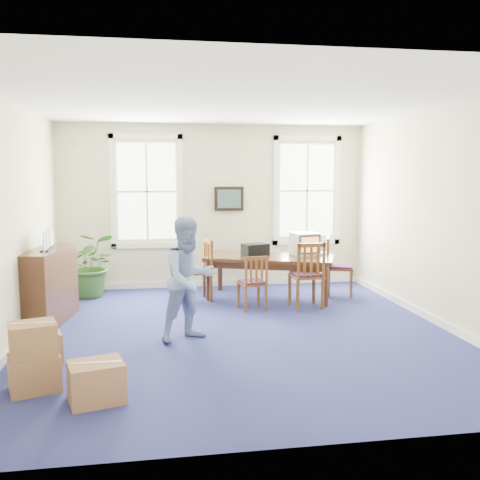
{
  "coord_description": "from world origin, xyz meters",
  "views": [
    {
      "loc": [
        -1.17,
        -7.28,
        2.24
      ],
      "look_at": [
        0.1,
        0.6,
        1.25
      ],
      "focal_mm": 40.0,
      "sensor_mm": 36.0,
      "label": 1
    }
  ],
  "objects": [
    {
      "name": "floor",
      "position": [
        0.0,
        0.0,
        0.0
      ],
      "size": [
        6.5,
        6.5,
        0.0
      ],
      "primitive_type": "plane",
      "color": "navy",
      "rests_on": "ground"
    },
    {
      "name": "ceiling",
      "position": [
        0.0,
        0.0,
        3.2
      ],
      "size": [
        6.5,
        6.5,
        0.0
      ],
      "primitive_type": "plane",
      "rotation": [
        3.14,
        0.0,
        0.0
      ],
      "color": "white",
      "rests_on": "ground"
    },
    {
      "name": "wall_back",
      "position": [
        0.0,
        3.25,
        1.6
      ],
      "size": [
        6.5,
        0.0,
        6.5
      ],
      "primitive_type": "plane",
      "rotation": [
        1.57,
        0.0,
        0.0
      ],
      "color": "beige",
      "rests_on": "ground"
    },
    {
      "name": "wall_front",
      "position": [
        0.0,
        -3.25,
        1.6
      ],
      "size": [
        6.5,
        0.0,
        6.5
      ],
      "primitive_type": "plane",
      "rotation": [
        -1.57,
        0.0,
        0.0
      ],
      "color": "beige",
      "rests_on": "ground"
    },
    {
      "name": "wall_left",
      "position": [
        -3.0,
        0.0,
        1.6
      ],
      "size": [
        0.0,
        6.5,
        6.5
      ],
      "primitive_type": "plane",
      "rotation": [
        1.57,
        0.0,
        1.57
      ],
      "color": "beige",
      "rests_on": "ground"
    },
    {
      "name": "wall_right",
      "position": [
        3.0,
        0.0,
        1.6
      ],
      "size": [
        0.0,
        6.5,
        6.5
      ],
      "primitive_type": "plane",
      "rotation": [
        1.57,
        0.0,
        -1.57
      ],
      "color": "beige",
      "rests_on": "ground"
    },
    {
      "name": "baseboard_back",
      "position": [
        0.0,
        3.22,
        0.06
      ],
      "size": [
        6.0,
        0.04,
        0.12
      ],
      "primitive_type": "cube",
      "color": "white",
      "rests_on": "ground"
    },
    {
      "name": "baseboard_left",
      "position": [
        -2.97,
        0.0,
        0.06
      ],
      "size": [
        0.04,
        6.5,
        0.12
      ],
      "primitive_type": "cube",
      "color": "white",
      "rests_on": "ground"
    },
    {
      "name": "baseboard_right",
      "position": [
        2.97,
        0.0,
        0.06
      ],
      "size": [
        0.04,
        6.5,
        0.12
      ],
      "primitive_type": "cube",
      "color": "white",
      "rests_on": "ground"
    },
    {
      "name": "window_left",
      "position": [
        -1.3,
        3.23,
        1.9
      ],
      "size": [
        1.4,
        0.12,
        2.2
      ],
      "primitive_type": null,
      "color": "white",
      "rests_on": "ground"
    },
    {
      "name": "window_right",
      "position": [
        1.9,
        3.23,
        1.9
      ],
      "size": [
        1.4,
        0.12,
        2.2
      ],
      "primitive_type": null,
      "color": "white",
      "rests_on": "ground"
    },
    {
      "name": "wall_picture",
      "position": [
        0.3,
        3.2,
        1.75
      ],
      "size": [
        0.58,
        0.06,
        0.48
      ],
      "primitive_type": null,
      "color": "black",
      "rests_on": "ground"
    },
    {
      "name": "conference_table",
      "position": [
        0.87,
        2.03,
        0.38
      ],
      "size": [
        2.47,
        1.76,
        0.77
      ],
      "primitive_type": null,
      "rotation": [
        0.0,
        0.0,
        -0.37
      ],
      "color": "#452615",
      "rests_on": "ground"
    },
    {
      "name": "crt_tv",
      "position": [
        1.54,
        2.08,
        0.97
      ],
      "size": [
        0.52,
        0.55,
        0.41
      ],
      "primitive_type": null,
      "rotation": [
        0.0,
        0.0,
        0.16
      ],
      "color": "#B7B7BC",
      "rests_on": "conference_table"
    },
    {
      "name": "game_console",
      "position": [
        1.85,
        2.03,
        0.79
      ],
      "size": [
        0.2,
        0.23,
        0.05
      ],
      "primitive_type": "cube",
      "rotation": [
        0.0,
        0.0,
        -0.26
      ],
      "color": "white",
      "rests_on": "conference_table"
    },
    {
      "name": "equipment_bag",
      "position": [
        0.62,
        2.08,
        0.88
      ],
      "size": [
        0.52,
        0.42,
        0.22
      ],
      "primitive_type": "cube",
      "rotation": [
        0.0,
        0.0,
        0.32
      ],
      "color": "black",
      "rests_on": "conference_table"
    },
    {
      "name": "chair_near_left",
      "position": [
        0.41,
        1.26,
        0.46
      ],
      "size": [
        0.48,
        0.48,
        0.92
      ],
      "primitive_type": null,
      "rotation": [
        0.0,
        0.0,
        3.32
      ],
      "color": "brown",
      "rests_on": "ground"
    },
    {
      "name": "chair_near_right",
      "position": [
        1.33,
        1.26,
        0.56
      ],
      "size": [
        0.53,
        0.53,
        1.12
      ],
      "primitive_type": null,
      "rotation": [
        0.0,
        0.0,
        3.2
      ],
      "color": "brown",
      "rests_on": "ground"
    },
    {
      "name": "chair_end_left",
      "position": [
        -0.46,
        2.03,
        0.54
      ],
      "size": [
        0.57,
        0.57,
        1.08
      ],
      "primitive_type": null,
      "rotation": [
        0.0,
        0.0,
        -1.37
      ],
      "color": "brown",
      "rests_on": "ground"
    },
    {
      "name": "chair_end_right",
      "position": [
        2.21,
        2.03,
        0.54
      ],
      "size": [
        0.62,
        0.62,
        1.08
      ],
      "primitive_type": null,
      "rotation": [
        0.0,
        0.0,
        1.22
      ],
      "color": "brown",
      "rests_on": "ground"
    },
    {
      "name": "man",
      "position": [
        -0.72,
        -0.21,
        0.84
      ],
      "size": [
        1.02,
        0.94,
        1.67
      ],
      "primitive_type": "imported",
      "rotation": [
        0.0,
        0.0,
        0.48
      ],
      "color": "#8196CA",
      "rests_on": "ground"
    },
    {
      "name": "credenza",
      "position": [
        -2.75,
        0.92,
        0.58
      ],
      "size": [
        0.65,
        1.54,
        1.17
      ],
      "primitive_type": "cube",
      "rotation": [
        0.0,
        0.0,
        -0.15
      ],
      "color": "#452615",
      "rests_on": "ground"
    },
    {
      "name": "brochure_rack",
      "position": [
        -2.72,
        0.92,
        1.32
      ],
      "size": [
        0.33,
        0.67,
        0.3
      ],
      "primitive_type": null,
      "rotation": [
        0.0,
        0.0,
        -0.33
      ],
      "color": "#99999E",
      "rests_on": "credenza"
    },
    {
      "name": "potted_plant",
      "position": [
        -2.33,
        2.66,
        0.59
      ],
      "size": [
        1.1,
        0.97,
        1.19
      ],
      "primitive_type": "imported",
      "rotation": [
        0.0,
        0.0,
        -0.04
      ],
      "color": "#2C581F",
      "rests_on": "ground"
    },
    {
      "name": "cardboard_boxes",
      "position": [
        -2.24,
        -1.58,
        0.38
      ],
      "size": [
        1.7,
        1.7,
        0.76
      ],
      "primitive_type": null,
      "rotation": [
        0.0,
        0.0,
        0.35
      ],
      "color": "#9D6D4A",
      "rests_on": "ground"
    }
  ]
}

